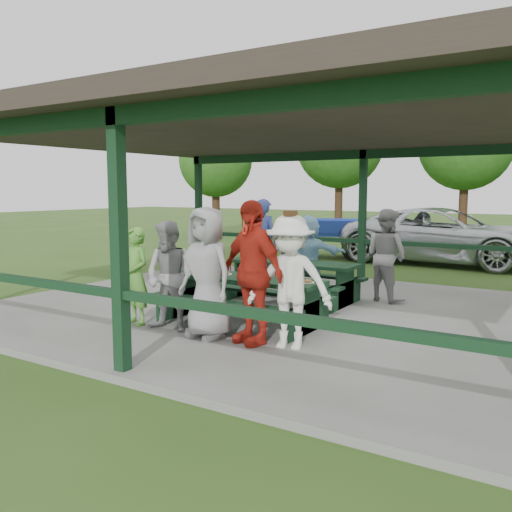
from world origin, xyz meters
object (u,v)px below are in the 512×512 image
Objects in this scene: picnic_table_near at (242,294)px; contestant_white_fedora at (290,282)px; spectator_blue at (264,240)px; contestant_green at (136,276)px; pickup_truck at (444,236)px; picnic_table_far at (293,276)px; contestant_red at (252,272)px; spectator_lblue at (308,254)px; contestant_grey_mid at (207,273)px; contestant_grey_left at (170,276)px; spectator_grey at (386,255)px; farm_trailer at (326,237)px.

contestant_white_fedora reaches higher than picnic_table_near.
contestant_white_fedora is at bearing 129.17° from spectator_blue.
contestant_green is 2.65m from contestant_white_fedora.
picnic_table_far is at bearing 174.87° from pickup_truck.
contestant_red reaches higher than spectator_blue.
pickup_truck is at bearing 79.18° from contestant_white_fedora.
contestant_red is 3.71m from spectator_lblue.
spectator_blue reaches higher than contestant_grey_mid.
spectator_lblue is at bearing 157.34° from spectator_blue.
contestant_grey_left is at bearing -171.32° from contestant_grey_mid.
spectator_grey is at bearing 80.21° from contestant_grey_mid.
spectator_lblue is at bearing 122.13° from contestant_red.
contestant_grey_mid is at bearing -153.36° from contestant_red.
spectator_grey is (2.71, 3.83, 0.11)m from contestant_green.
spectator_lblue is (-0.22, 2.76, 0.33)m from picnic_table_near.
contestant_white_fedora reaches higher than picnic_table_far.
spectator_lblue is 1.56m from spectator_grey.
contestant_grey_left is at bearing 84.82° from spectator_grey.
contestant_green is 0.83× the size of contestant_white_fedora.
spectator_lblue is (0.44, 3.69, -0.02)m from contestant_grey_left.
picnic_table_far is at bearing 102.84° from contestant_grey_mid.
spectator_blue is at bearing 120.44° from contestant_grey_mid.
contestant_grey_left is 0.87× the size of spectator_blue.
pickup_truck is 3.66m from farm_trailer.
contestant_red is at bearing 172.92° from contestant_white_fedora.
spectator_grey is at bearing 172.98° from spectator_blue.
spectator_blue is (-0.36, 4.44, 0.19)m from contestant_green.
contestant_red is at bearing -49.53° from picnic_table_near.
contestant_green is 4.69m from spectator_grey.
spectator_blue is (-1.51, 0.77, 0.15)m from spectator_lblue.
contestant_red is 0.52× the size of farm_trailer.
contestant_grey_mid reaches higher than spectator_grey.
spectator_lblue is at bearing 87.70° from contestant_green.
contestant_red reaches higher than contestant_grey_mid.
spectator_grey reaches higher than contestant_green.
farm_trailer is at bearing -75.37° from spectator_blue.
contestant_green reaches higher than farm_trailer.
pickup_truck is (1.52, 10.58, -0.09)m from contestant_grey_left.
contestant_grey_left is at bearing 107.74° from spectator_blue.
picnic_table_far is (-0.17, 2.00, -0.00)m from picnic_table_near.
spectator_blue reaches higher than contestant_white_fedora.
contestant_white_fedora is at bearing 18.22° from contestant_green.
pickup_truck is 1.58× the size of farm_trailer.
contestant_grey_mid is 0.31× the size of pickup_truck.
contestant_red is 10.47m from pickup_truck.
contestant_grey_mid is at bearing 72.78° from spectator_lblue.
contestant_grey_left is 0.90× the size of contestant_white_fedora.
contestant_white_fedora reaches higher than farm_trailer.
pickup_truck is (2.23, 10.55, -0.03)m from contestant_green.
contestant_grey_left is 10.69m from pickup_truck.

